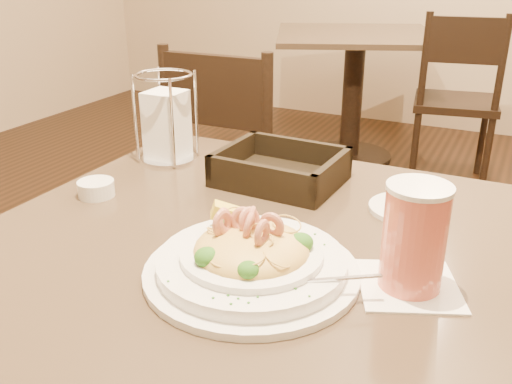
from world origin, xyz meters
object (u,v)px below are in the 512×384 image
at_px(side_plate, 408,208).
at_px(main_table, 251,361).
at_px(dining_chair_near, 235,169).
at_px(bread_basket, 280,171).
at_px(pasta_bowl, 251,257).
at_px(drink_glass, 414,238).
at_px(napkin_caddy, 167,123).
at_px(background_table, 354,75).
at_px(butter_ramekin, 96,189).
at_px(dining_chair_far, 457,96).

bearing_deg(side_plate, main_table, -131.28).
bearing_deg(dining_chair_near, bread_basket, 124.17).
distance_m(bread_basket, side_plate, 0.27).
height_order(dining_chair_near, pasta_bowl, dining_chair_near).
height_order(drink_glass, napkin_caddy, napkin_caddy).
bearing_deg(background_table, side_plate, -71.11).
distance_m(dining_chair_near, bread_basket, 0.85).
distance_m(napkin_caddy, side_plate, 0.55).
bearing_deg(butter_ramekin, napkin_caddy, 88.37).
relative_size(main_table, bread_basket, 3.67).
bearing_deg(butter_ramekin, bread_basket, 37.43).
relative_size(drink_glass, side_plate, 1.27).
relative_size(dining_chair_near, pasta_bowl, 2.71).
distance_m(dining_chair_near, butter_ramekin, 0.93).
height_order(napkin_caddy, side_plate, napkin_caddy).
xyz_separation_m(drink_glass, bread_basket, (-0.32, 0.28, -0.05)).
bearing_deg(main_table, dining_chair_near, 119.60).
height_order(pasta_bowl, drink_glass, drink_glass).
bearing_deg(pasta_bowl, main_table, 117.07).
distance_m(main_table, dining_chair_near, 1.05).
bearing_deg(background_table, main_table, -76.97).
bearing_deg(butter_ramekin, pasta_bowl, -18.09).
distance_m(dining_chair_far, pasta_bowl, 2.48).
bearing_deg(napkin_caddy, drink_glass, -26.23).
height_order(drink_glass, butter_ramekin, drink_glass).
height_order(bread_basket, napkin_caddy, napkin_caddy).
bearing_deg(side_plate, napkin_caddy, 175.61).
height_order(dining_chair_far, napkin_caddy, napkin_caddy).
height_order(main_table, bread_basket, bread_basket).
distance_m(main_table, bread_basket, 0.38).
relative_size(napkin_caddy, butter_ramekin, 2.84).
height_order(main_table, dining_chair_near, dining_chair_near).
bearing_deg(pasta_bowl, background_table, 103.55).
height_order(background_table, dining_chair_far, dining_chair_far).
xyz_separation_m(background_table, bread_basket, (0.53, -2.30, 0.27)).
bearing_deg(drink_glass, dining_chair_near, 129.78).
bearing_deg(napkin_caddy, dining_chair_far, 80.06).
height_order(dining_chair_far, pasta_bowl, dining_chair_far).
bearing_deg(side_plate, dining_chair_near, 136.76).
distance_m(background_table, napkin_caddy, 2.32).
xyz_separation_m(background_table, pasta_bowl, (0.64, -2.65, 0.27)).
bearing_deg(background_table, pasta_bowl, -76.45).
xyz_separation_m(dining_chair_far, pasta_bowl, (0.02, -2.46, 0.30)).
bearing_deg(bread_basket, dining_chair_near, 124.98).
bearing_deg(background_table, drink_glass, -71.74).
distance_m(pasta_bowl, bread_basket, 0.37).
distance_m(background_table, dining_chair_far, 0.64).
bearing_deg(dining_chair_far, bread_basket, 78.45).
bearing_deg(butter_ramekin, main_table, -6.18).
xyz_separation_m(main_table, background_table, (-0.59, 2.56, 0.00)).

